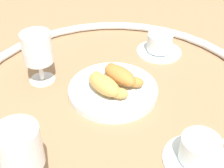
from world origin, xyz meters
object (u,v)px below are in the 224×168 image
at_px(croissant_small, 121,75).
at_px(juice_glass_right, 20,150).
at_px(coffee_cup_far, 159,44).
at_px(juice_glass_left, 37,49).
at_px(pastry_plate, 112,90).
at_px(croissant_large, 105,85).
at_px(coffee_cup_near, 199,152).

distance_m(croissant_small, juice_glass_right, 0.34).
xyz_separation_m(coffee_cup_far, juice_glass_left, (0.03, -0.36, 0.07)).
bearing_deg(pastry_plate, juice_glass_left, -125.80).
relative_size(pastry_plate, coffee_cup_far, 1.67).
xyz_separation_m(croissant_large, juice_glass_right, (0.19, -0.21, 0.05)).
bearing_deg(pastry_plate, croissant_large, -63.43).
relative_size(croissant_large, croissant_small, 1.01).
xyz_separation_m(pastry_plate, croissant_small, (-0.01, 0.03, 0.03)).
bearing_deg(juice_glass_right, juice_glass_left, 167.34).
xyz_separation_m(pastry_plate, coffee_cup_near, (0.26, 0.09, 0.01)).
xyz_separation_m(coffee_cup_near, juice_glass_left, (-0.37, -0.25, 0.07)).
relative_size(croissant_large, coffee_cup_far, 0.92).
relative_size(croissant_large, juice_glass_right, 0.90).
distance_m(pastry_plate, croissant_small, 0.04).
bearing_deg(croissant_small, pastry_plate, -63.86).
bearing_deg(croissant_small, juice_glass_right, -50.07).
xyz_separation_m(croissant_large, coffee_cup_far, (-0.16, 0.22, -0.01)).
relative_size(coffee_cup_near, juice_glass_left, 0.97).
distance_m(pastry_plate, croissant_large, 0.04).
bearing_deg(croissant_small, juice_glass_left, -118.48).
height_order(pastry_plate, juice_glass_right, juice_glass_right).
bearing_deg(juice_glass_left, juice_glass_right, -12.66).
height_order(croissant_large, juice_glass_left, juice_glass_left).
bearing_deg(juice_glass_left, coffee_cup_near, 34.22).
relative_size(coffee_cup_far, juice_glass_right, 0.97).
bearing_deg(croissant_large, croissant_small, 116.33).
xyz_separation_m(pastry_plate, juice_glass_left, (-0.11, -0.16, 0.08)).
relative_size(croissant_small, juice_glass_left, 0.89).
bearing_deg(croissant_large, juice_glass_right, -47.46).
xyz_separation_m(croissant_small, juice_glass_left, (-0.10, -0.19, 0.05)).
bearing_deg(coffee_cup_far, croissant_large, -54.74).
xyz_separation_m(croissant_large, juice_glass_left, (-0.13, -0.14, 0.05)).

